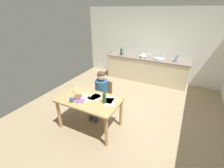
{
  "coord_description": "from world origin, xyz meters",
  "views": [
    {
      "loc": [
        1.38,
        -3.28,
        2.51
      ],
      "look_at": [
        -0.19,
        -0.22,
        0.85
      ],
      "focal_mm": 24.95,
      "sensor_mm": 36.0,
      "label": 1
    }
  ],
  "objects": [
    {
      "name": "book_cookery",
      "position": [
        -0.52,
        -1.07,
        0.75
      ],
      "size": [
        0.22,
        0.2,
        0.02
      ],
      "primitive_type": "cube",
      "rotation": [
        0.0,
        0.0,
        0.23
      ],
      "color": "#774EAE",
      "rests_on": "dining_table"
    },
    {
      "name": "wine_glass_back_right",
      "position": [
        -0.22,
        2.39,
        1.01
      ],
      "size": [
        0.07,
        0.07,
        0.15
      ],
      "color": "silver",
      "rests_on": "kitchen_counter"
    },
    {
      "name": "candlestick",
      "position": [
        -0.82,
        -0.86,
        0.82
      ],
      "size": [
        0.06,
        0.06,
        0.28
      ],
      "color": "gold",
      "rests_on": "dining_table"
    },
    {
      "name": "ground_plane",
      "position": [
        0.0,
        0.0,
        -0.02
      ],
      "size": [
        5.2,
        5.2,
        0.04
      ],
      "primitive_type": "cube",
      "color": "#937F60"
    },
    {
      "name": "wine_glass_back_left",
      "position": [
        -0.17,
        2.39,
        1.01
      ],
      "size": [
        0.07,
        0.07,
        0.15
      ],
      "color": "silver",
      "rests_on": "kitchen_counter"
    },
    {
      "name": "paper_receipt",
      "position": [
        -0.51,
        -0.91,
        0.74
      ],
      "size": [
        0.3,
        0.35,
        0.0
      ],
      "primitive_type": "cube",
      "rotation": [
        0.0,
        0.0,
        0.37
      ],
      "color": "white",
      "rests_on": "dining_table"
    },
    {
      "name": "bottle_oil",
      "position": [
        -1.03,
        2.2,
        1.02
      ],
      "size": [
        0.07,
        0.07,
        0.28
      ],
      "color": "#194C23",
      "rests_on": "kitchen_counter"
    },
    {
      "name": "wine_glass_near_sink",
      "position": [
        0.06,
        2.39,
        1.01
      ],
      "size": [
        0.07,
        0.07,
        0.15
      ],
      "color": "silver",
      "rests_on": "kitchen_counter"
    },
    {
      "name": "wall_back",
      "position": [
        0.0,
        2.6,
        1.3
      ],
      "size": [
        5.2,
        0.12,
        2.6
      ],
      "primitive_type": "cube",
      "color": "silver",
      "rests_on": "ground"
    },
    {
      "name": "paper_notice",
      "position": [
        -0.34,
        -0.79,
        0.74
      ],
      "size": [
        0.29,
        0.35,
        0.0
      ],
      "primitive_type": "cube",
      "rotation": [
        0.0,
        0.0,
        -0.33
      ],
      "color": "white",
      "rests_on": "dining_table"
    },
    {
      "name": "kitchen_counter",
      "position": [
        0.0,
        2.24,
        0.45
      ],
      "size": [
        2.98,
        0.64,
        0.9
      ],
      "color": "beige",
      "rests_on": "ground"
    },
    {
      "name": "bottle_vinegar",
      "position": [
        -0.92,
        2.17,
        1.03
      ],
      "size": [
        0.07,
        0.07,
        0.31
      ],
      "color": "#8C999E",
      "rests_on": "kitchen_counter"
    },
    {
      "name": "mixing_bowl",
      "position": [
        -0.15,
        2.2,
        0.96
      ],
      "size": [
        0.25,
        0.25,
        0.11
      ],
      "primitive_type": "ellipsoid",
      "color": "white",
      "rests_on": "kitchen_counter"
    },
    {
      "name": "wine_glass_by_kettle",
      "position": [
        -0.03,
        2.39,
        1.01
      ],
      "size": [
        0.07,
        0.07,
        0.15
      ],
      "color": "silver",
      "rests_on": "kitchen_counter"
    },
    {
      "name": "paper_bill",
      "position": [
        0.05,
        -0.81,
        0.74
      ],
      "size": [
        0.32,
        0.36,
        0.0
      ],
      "primitive_type": "cube",
      "rotation": [
        0.0,
        0.0,
        0.45
      ],
      "color": "white",
      "rests_on": "dining_table"
    },
    {
      "name": "teacup_on_counter",
      "position": [
        -0.13,
        2.09,
        0.95
      ],
      "size": [
        0.13,
        0.09,
        0.11
      ],
      "color": "white",
      "rests_on": "kitchen_counter"
    },
    {
      "name": "coffee_mug",
      "position": [
        -0.65,
        -1.19,
        0.79
      ],
      "size": [
        0.11,
        0.07,
        0.1
      ],
      "color": "#33598C",
      "rests_on": "dining_table"
    },
    {
      "name": "paper_letter",
      "position": [
        -0.31,
        -0.78,
        0.74
      ],
      "size": [
        0.23,
        0.31,
        0.0
      ],
      "primitive_type": "cube",
      "rotation": [
        0.0,
        0.0,
        0.06
      ],
      "color": "white",
      "rests_on": "dining_table"
    },
    {
      "name": "stovetop_kettle",
      "position": [
        1.03,
        2.24,
        1.0
      ],
      "size": [
        0.18,
        0.18,
        0.22
      ],
      "color": "#B7BABF",
      "rests_on": "kitchen_counter"
    },
    {
      "name": "person_seated",
      "position": [
        -0.41,
        -0.42,
        0.68
      ],
      "size": [
        0.35,
        0.61,
        1.19
      ],
      "color": "navy",
      "rests_on": "ground"
    },
    {
      "name": "chair_at_table",
      "position": [
        -0.4,
        -0.27,
        0.5
      ],
      "size": [
        0.44,
        0.44,
        0.88
      ],
      "color": "tan",
      "rests_on": "ground"
    },
    {
      "name": "sink_unit",
      "position": [
        0.44,
        2.24,
        0.92
      ],
      "size": [
        0.36,
        0.36,
        0.24
      ],
      "color": "#B2B7BC",
      "rests_on": "kitchen_counter"
    },
    {
      "name": "wine_bottle_on_table",
      "position": [
        -0.02,
        -0.9,
        0.86
      ],
      "size": [
        0.08,
        0.08,
        0.27
      ],
      "color": "#194C23",
      "rests_on": "dining_table"
    },
    {
      "name": "book_magazine",
      "position": [
        -0.64,
        -0.99,
        0.76
      ],
      "size": [
        0.22,
        0.25,
        0.03
      ],
      "primitive_type": "cube",
      "rotation": [
        0.0,
        0.0,
        0.39
      ],
      "color": "brown",
      "rests_on": "dining_table"
    },
    {
      "name": "paper_envelope",
      "position": [
        0.01,
        -0.76,
        0.74
      ],
      "size": [
        0.26,
        0.33,
        0.0
      ],
      "primitive_type": "cube",
      "rotation": [
        0.0,
        0.0,
        0.17
      ],
      "color": "white",
      "rests_on": "dining_table"
    },
    {
      "name": "dining_table",
      "position": [
        -0.39,
        -0.92,
        0.63
      ],
      "size": [
        1.35,
        0.82,
        0.74
      ],
      "color": "tan",
      "rests_on": "ground"
    }
  ]
}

